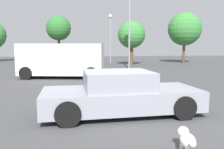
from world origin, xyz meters
TOP-DOWN VIEW (x-y plane):
  - ground_plane at (0.00, 0.00)m, footprint 80.00×80.00m
  - sedan_foreground at (-0.16, 0.00)m, footprint 4.52×2.13m
  - dog at (0.63, -2.61)m, footprint 0.30×0.65m
  - van_white at (-2.42, 8.21)m, footprint 5.30×2.91m
  - light_post_mid at (2.11, 20.49)m, footprint 0.44×0.44m
  - light_post_far at (2.73, 12.77)m, footprint 0.44×0.44m
  - tree_back_left at (-3.92, 22.63)m, footprint 2.96×2.96m
  - tree_back_center at (3.95, 17.55)m, footprint 2.84×2.84m
  - tree_far_right at (10.73, 19.77)m, footprint 3.84×3.84m

SIDE VIEW (x-z plane):
  - ground_plane at x=0.00m, z-range 0.00..0.00m
  - dog at x=0.63m, z-range 0.04..0.47m
  - sedan_foreground at x=-0.16m, z-range -0.05..1.19m
  - van_white at x=-2.42m, z-range 0.09..2.18m
  - tree_back_center at x=3.95m, z-range 0.84..5.42m
  - light_post_mid at x=2.11m, z-range 1.07..6.63m
  - tree_far_right at x=10.73m, z-range 1.00..6.87m
  - tree_back_left at x=-3.92m, z-range 1.29..6.89m
  - light_post_far at x=2.73m, z-range 1.16..7.70m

